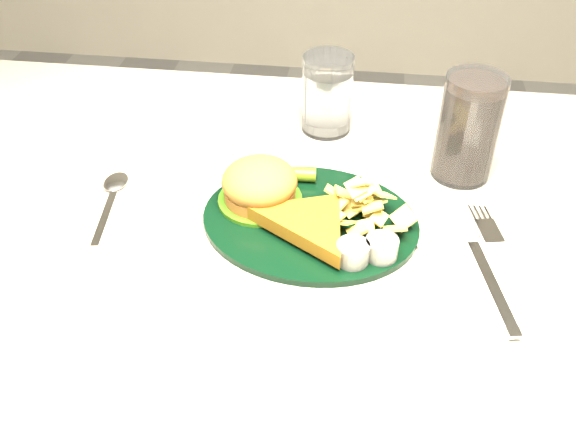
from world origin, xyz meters
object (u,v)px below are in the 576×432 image
at_px(table, 282,408).
at_px(fork_napkin, 491,279).
at_px(water_glass, 327,94).
at_px(cola_glass, 468,128).
at_px(dinner_plate, 310,204).

distance_m(table, fork_napkin, 0.46).
relative_size(water_glass, fork_napkin, 0.61).
xyz_separation_m(table, fork_napkin, (0.24, -0.07, 0.38)).
xyz_separation_m(table, water_glass, (0.04, 0.24, 0.43)).
height_order(water_glass, fork_napkin, water_glass).
relative_size(table, cola_glass, 8.34).
xyz_separation_m(water_glass, fork_napkin, (0.21, -0.31, -0.05)).
bearing_deg(water_glass, table, -98.42).
bearing_deg(cola_glass, fork_napkin, -85.01).
bearing_deg(fork_napkin, table, 152.39).
relative_size(table, fork_napkin, 6.36).
height_order(cola_glass, fork_napkin, cola_glass).
bearing_deg(dinner_plate, fork_napkin, -12.89).
bearing_deg(fork_napkin, dinner_plate, 147.38).
relative_size(cola_glass, fork_napkin, 0.76).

